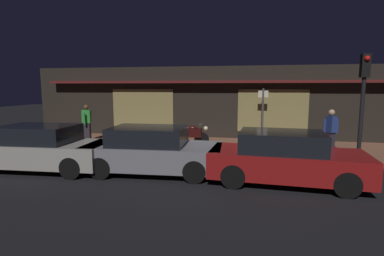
# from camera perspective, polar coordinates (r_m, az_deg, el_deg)

# --- Properties ---
(ground_plane) EXTENTS (60.00, 60.00, 0.00)m
(ground_plane) POSITION_cam_1_polar(r_m,az_deg,el_deg) (10.12, -2.06, -7.19)
(ground_plane) COLOR black
(sidewalk_slab) EXTENTS (18.00, 4.00, 0.15)m
(sidewalk_slab) POSITION_cam_1_polar(r_m,az_deg,el_deg) (12.96, 1.03, -3.49)
(sidewalk_slab) COLOR brown
(sidewalk_slab) RESTS_ON ground_plane
(storefront_building) EXTENTS (18.00, 3.30, 3.60)m
(storefront_building) POSITION_cam_1_polar(r_m,az_deg,el_deg) (16.07, 3.23, 4.92)
(storefront_building) COLOR black
(storefront_building) RESTS_ON ground_plane
(motorcycle) EXTENTS (1.70, 0.55, 0.97)m
(motorcycle) POSITION_cam_1_polar(r_m,az_deg,el_deg) (12.47, -0.50, -1.27)
(motorcycle) COLOR black
(motorcycle) RESTS_ON sidewalk_slab
(bicycle_parked) EXTENTS (1.50, 0.79, 0.91)m
(bicycle_parked) POSITION_cam_1_polar(r_m,az_deg,el_deg) (12.76, -10.56, -1.83)
(bicycle_parked) COLOR black
(bicycle_parked) RESTS_ON sidewalk_slab
(person_photographer) EXTENTS (0.41, 0.62, 1.67)m
(person_photographer) POSITION_cam_1_polar(r_m,az_deg,el_deg) (14.42, -19.30, 1.05)
(person_photographer) COLOR #28232D
(person_photographer) RESTS_ON sidewalk_slab
(person_bystander) EXTENTS (0.59, 0.44, 1.67)m
(person_bystander) POSITION_cam_1_polar(r_m,az_deg,el_deg) (11.90, 24.79, -0.59)
(person_bystander) COLOR #28232D
(person_bystander) RESTS_ON sidewalk_slab
(sign_post) EXTENTS (0.44, 0.09, 2.40)m
(sign_post) POSITION_cam_1_polar(r_m,az_deg,el_deg) (13.85, 13.25, 3.03)
(sign_post) COLOR #47474C
(sign_post) RESTS_ON sidewalk_slab
(traffic_light_pole) EXTENTS (0.24, 0.33, 3.60)m
(traffic_light_pole) POSITION_cam_1_polar(r_m,az_deg,el_deg) (10.54, 29.71, 6.03)
(traffic_light_pole) COLOR black
(traffic_light_pole) RESTS_ON ground_plane
(parked_car_near) EXTENTS (4.20, 2.00, 1.42)m
(parked_car_near) POSITION_cam_1_polar(r_m,az_deg,el_deg) (10.62, -26.49, -3.41)
(parked_car_near) COLOR black
(parked_car_near) RESTS_ON ground_plane
(parked_car_far) EXTENTS (4.20, 2.01, 1.42)m
(parked_car_far) POSITION_cam_1_polar(r_m,az_deg,el_deg) (9.22, -7.57, -4.24)
(parked_car_far) COLOR black
(parked_car_far) RESTS_ON ground_plane
(parked_car_across) EXTENTS (4.19, 1.97, 1.42)m
(parked_car_across) POSITION_cam_1_polar(r_m,az_deg,el_deg) (8.58, 17.18, -5.44)
(parked_car_across) COLOR black
(parked_car_across) RESTS_ON ground_plane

